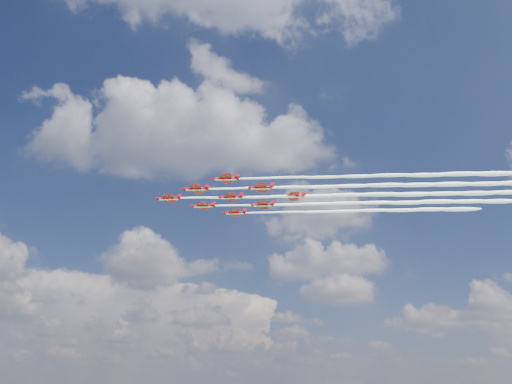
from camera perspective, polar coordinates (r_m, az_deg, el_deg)
jet_lead at (r=165.49m, az=6.75°, el=-0.43°), size 103.35×9.83×2.32m
jet_row2_port at (r=159.36m, az=10.64°, el=0.67°), size 103.35×9.83×2.32m
jet_row2_starb at (r=173.82m, az=10.00°, el=-1.30°), size 103.35×9.83×2.32m
jet_row3_port at (r=154.08m, az=14.82°, el=1.85°), size 103.35×9.83×2.32m
jet_row3_centre at (r=168.27m, az=13.81°, el=-0.29°), size 103.35×9.83×2.32m
jet_row3_starb at (r=182.70m, az=12.95°, el=-2.09°), size 103.35×9.83×2.32m
jet_row4_port at (r=163.57m, az=17.85°, el=0.78°), size 103.35×9.83×2.32m
jet_row4_starb at (r=177.69m, az=16.65°, el=-1.15°), size 103.35×9.83×2.32m
jet_tail at (r=173.51m, az=20.54°, el=-0.16°), size 103.35×9.83×2.32m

